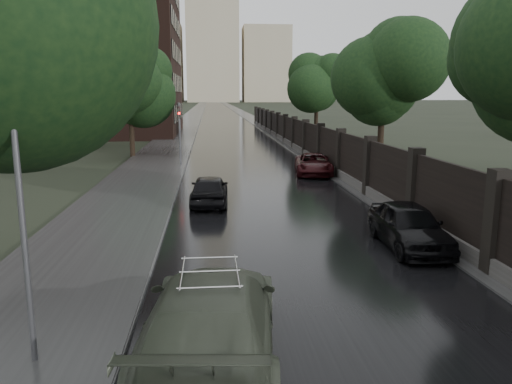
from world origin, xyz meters
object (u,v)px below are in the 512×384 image
object	(u,v)px
volga_sedan	(211,319)
traffic_light	(180,129)
tree_left_far	(129,83)
lamp_post	(21,212)
hatchback_left	(209,190)
tree_right_b	(383,86)
car_right_near	(409,226)
tree_right_c	(317,89)
car_right_far	(314,164)

from	to	relation	value
volga_sedan	traffic_light	bearing A→B (deg)	-80.58
tree_left_far	lamp_post	xyz separation A→B (m)	(2.60, -28.50, -2.57)
traffic_light	hatchback_left	xyz separation A→B (m)	(1.80, -11.16, -1.76)
tree_right_b	car_right_near	xyz separation A→B (m)	(-4.13, -14.62, -4.27)
tree_right_c	hatchback_left	world-z (taller)	tree_right_c
volga_sedan	tree_left_far	bearing A→B (deg)	-74.05
tree_right_b	car_right_far	world-z (taller)	tree_right_b
traffic_light	volga_sedan	size ratio (longest dim) A/B	0.74
tree_left_far	volga_sedan	size ratio (longest dim) A/B	1.36
lamp_post	car_right_near	xyz separation A→B (m)	(8.77, 5.88, -1.99)
tree_right_b	hatchback_left	xyz separation A→B (m)	(-10.00, -8.17, -4.31)
tree_right_c	traffic_light	xyz separation A→B (m)	(-11.80, -15.01, -2.55)
hatchback_left	car_right_far	distance (m)	9.47
tree_left_far	traffic_light	distance (m)	6.84
tree_right_c	volga_sedan	bearing A→B (deg)	-104.51
hatchback_left	volga_sedan	bearing A→B (deg)	92.64
tree_right_b	volga_sedan	size ratio (longest dim) A/B	1.29
volga_sedan	hatchback_left	world-z (taller)	volga_sedan
volga_sedan	car_right_near	xyz separation A→B (m)	(5.86, 5.94, -0.11)
tree_right_b	hatchback_left	world-z (taller)	tree_right_b
car_right_near	car_right_far	distance (m)	13.86
tree_left_far	tree_right_c	size ratio (longest dim) A/B	1.05
lamp_post	car_right_near	size ratio (longest dim) A/B	1.28
car_right_far	tree_right_b	bearing A→B (deg)	17.96
tree_right_c	tree_right_b	bearing A→B (deg)	-90.00
traffic_light	volga_sedan	world-z (taller)	traffic_light
tree_left_far	tree_right_c	world-z (taller)	tree_left_far
traffic_light	car_right_far	world-z (taller)	traffic_light
tree_right_c	car_right_far	xyz separation A→B (m)	(-4.10, -18.76, -4.35)
tree_left_far	hatchback_left	world-z (taller)	tree_left_far
tree_left_far	tree_right_c	bearing A→B (deg)	32.83
traffic_light	car_right_near	size ratio (longest dim) A/B	1.00
volga_sedan	car_right_far	size ratio (longest dim) A/B	1.26
tree_left_far	lamp_post	world-z (taller)	tree_left_far
tree_right_b	volga_sedan	xyz separation A→B (m)	(-9.98, -20.56, -4.16)
tree_right_b	hatchback_left	size ratio (longest dim) A/B	1.88
tree_right_c	car_right_near	xyz separation A→B (m)	(-4.13, -32.62, -4.27)
tree_right_b	tree_right_c	bearing A→B (deg)	90.00
lamp_post	car_right_near	world-z (taller)	lamp_post
volga_sedan	car_right_near	size ratio (longest dim) A/B	1.36
hatchback_left	tree_right_b	bearing A→B (deg)	-138.22
tree_right_b	traffic_light	world-z (taller)	tree_right_b
tree_right_b	tree_right_c	xyz separation A→B (m)	(0.00, 18.00, 0.00)
car_right_far	tree_right_c	bearing A→B (deg)	85.12
tree_right_c	volga_sedan	size ratio (longest dim) A/B	1.29
tree_right_c	traffic_light	bearing A→B (deg)	-128.18
tree_right_b	lamp_post	size ratio (longest dim) A/B	1.37
tree_right_b	car_right_far	xyz separation A→B (m)	(-4.10, -0.76, -4.35)
car_right_near	traffic_light	bearing A→B (deg)	114.66
tree_left_far	car_right_far	size ratio (longest dim) A/B	1.71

